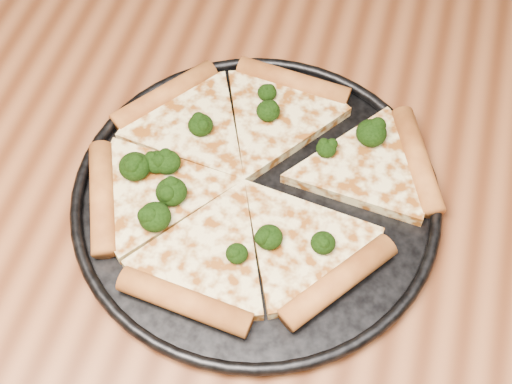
# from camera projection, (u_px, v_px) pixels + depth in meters

# --- Properties ---
(dining_table) EXTENTS (1.20, 0.90, 0.75)m
(dining_table) POSITION_uv_depth(u_px,v_px,m) (179.00, 311.00, 0.72)
(dining_table) COLOR brown
(dining_table) RESTS_ON ground
(pizza_pan) EXTENTS (0.35, 0.35, 0.02)m
(pizza_pan) POSITION_uv_depth(u_px,v_px,m) (256.00, 197.00, 0.67)
(pizza_pan) COLOR black
(pizza_pan) RESTS_ON dining_table
(pizza) EXTENTS (0.34, 0.30, 0.02)m
(pizza) POSITION_uv_depth(u_px,v_px,m) (250.00, 180.00, 0.68)
(pizza) COLOR beige
(pizza) RESTS_ON pizza_pan
(broccoli_florets) EXTENTS (0.24, 0.20, 0.02)m
(broccoli_florets) POSITION_uv_depth(u_px,v_px,m) (224.00, 171.00, 0.67)
(broccoli_florets) COLOR black
(broccoli_florets) RESTS_ON pizza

